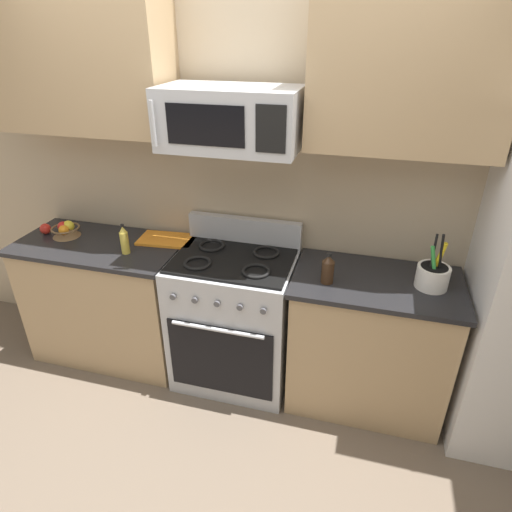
% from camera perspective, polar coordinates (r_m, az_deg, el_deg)
% --- Properties ---
extents(ground_plane, '(16.00, 16.00, 0.00)m').
position_cam_1_polar(ground_plane, '(2.86, -6.60, -22.84)').
color(ground_plane, '#6B5B4C').
extents(wall_back, '(8.00, 0.10, 2.60)m').
position_cam_1_polar(wall_back, '(2.87, -0.99, 9.58)').
color(wall_back, tan).
rests_on(wall_back, ground).
extents(counter_left, '(1.11, 0.58, 0.91)m').
position_cam_1_polar(counter_left, '(3.33, -18.62, -5.41)').
color(counter_left, tan).
rests_on(counter_left, ground).
extents(range_oven, '(0.76, 0.62, 1.09)m').
position_cam_1_polar(range_oven, '(2.94, -2.81, -8.09)').
color(range_oven, '#B2B5BA').
rests_on(range_oven, ground).
extents(counter_right, '(0.96, 0.58, 0.91)m').
position_cam_1_polar(counter_right, '(2.86, 14.42, -10.86)').
color(counter_right, tan).
rests_on(counter_right, ground).
extents(microwave, '(0.75, 0.44, 0.32)m').
position_cam_1_polar(microwave, '(2.44, -3.35, 17.42)').
color(microwave, '#B2B5BA').
extents(upper_cabinets_left, '(1.10, 0.34, 0.79)m').
position_cam_1_polar(upper_cabinets_left, '(2.95, -22.08, 22.43)').
color(upper_cabinets_left, tan).
extents(upper_cabinets_right, '(0.95, 0.34, 0.79)m').
position_cam_1_polar(upper_cabinets_right, '(2.40, 19.40, 21.98)').
color(upper_cabinets_right, tan).
extents(utensil_crock, '(0.18, 0.18, 0.34)m').
position_cam_1_polar(utensil_crock, '(2.60, 22.01, -2.34)').
color(utensil_crock, white).
rests_on(utensil_crock, counter_right).
extents(fruit_basket, '(0.19, 0.19, 0.10)m').
position_cam_1_polar(fruit_basket, '(3.28, -23.51, 3.12)').
color(fruit_basket, brown).
rests_on(fruit_basket, counter_left).
extents(apple_loose, '(0.07, 0.07, 0.07)m').
position_cam_1_polar(apple_loose, '(3.38, -25.72, 3.21)').
color(apple_loose, red).
rests_on(apple_loose, counter_left).
extents(cutting_board, '(0.39, 0.25, 0.02)m').
position_cam_1_polar(cutting_board, '(3.02, -11.49, 2.12)').
color(cutting_board, orange).
rests_on(cutting_board, counter_left).
extents(bottle_soy, '(0.07, 0.07, 0.18)m').
position_cam_1_polar(bottle_soy, '(2.48, 9.32, -1.72)').
color(bottle_soy, '#382314').
rests_on(bottle_soy, counter_right).
extents(bottle_oil, '(0.05, 0.05, 0.20)m').
position_cam_1_polar(bottle_oil, '(2.88, -16.76, 1.99)').
color(bottle_oil, gold).
rests_on(bottle_oil, counter_left).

